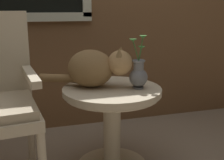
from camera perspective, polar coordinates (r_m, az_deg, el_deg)
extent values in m
cube|color=beige|center=(2.45, -14.24, 11.84)|extent=(0.87, 0.03, 0.07)
cylinder|color=beige|center=(1.91, 0.00, -9.66)|extent=(0.11, 0.11, 0.49)
cylinder|color=beige|center=(1.82, 0.00, -2.06)|extent=(0.62, 0.62, 0.03)
torus|color=beige|center=(1.83, 0.00, -2.89)|extent=(0.59, 0.59, 0.02)
cylinder|color=beige|center=(2.04, -15.57, -10.40)|extent=(0.04, 0.04, 0.44)
cube|color=beige|center=(1.67, -15.67, 0.88)|extent=(0.10, 0.47, 0.04)
ellipsoid|color=olive|center=(1.82, -4.22, 2.27)|extent=(0.36, 0.33, 0.23)
sphere|color=tan|center=(1.78, 1.58, 3.38)|extent=(0.15, 0.15, 0.15)
cone|color=olive|center=(1.73, 1.42, 5.36)|extent=(0.05, 0.05, 0.05)
cone|color=olive|center=(1.81, 1.76, 5.77)|extent=(0.05, 0.05, 0.05)
cylinder|color=olive|center=(1.89, -10.19, 0.34)|extent=(0.25, 0.16, 0.05)
cylinder|color=slate|center=(1.81, 5.13, -1.43)|extent=(0.07, 0.07, 0.01)
ellipsoid|color=slate|center=(1.80, 5.17, 0.50)|extent=(0.11, 0.11, 0.11)
cylinder|color=slate|center=(1.78, 5.23, 2.79)|extent=(0.06, 0.06, 0.06)
torus|color=slate|center=(1.77, 5.25, 3.74)|extent=(0.08, 0.08, 0.01)
cylinder|color=#387533|center=(1.76, 5.66, 6.04)|extent=(0.03, 0.02, 0.15)
cone|color=#387533|center=(1.75, 6.09, 8.37)|extent=(0.04, 0.04, 0.02)
cylinder|color=#387533|center=(1.77, 5.51, 5.04)|extent=(0.02, 0.01, 0.08)
cone|color=#387533|center=(1.77, 5.78, 6.33)|extent=(0.04, 0.04, 0.02)
cylinder|color=#387533|center=(1.76, 4.70, 5.72)|extent=(0.04, 0.01, 0.13)
cone|color=#387533|center=(1.74, 4.13, 7.73)|extent=(0.04, 0.04, 0.02)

